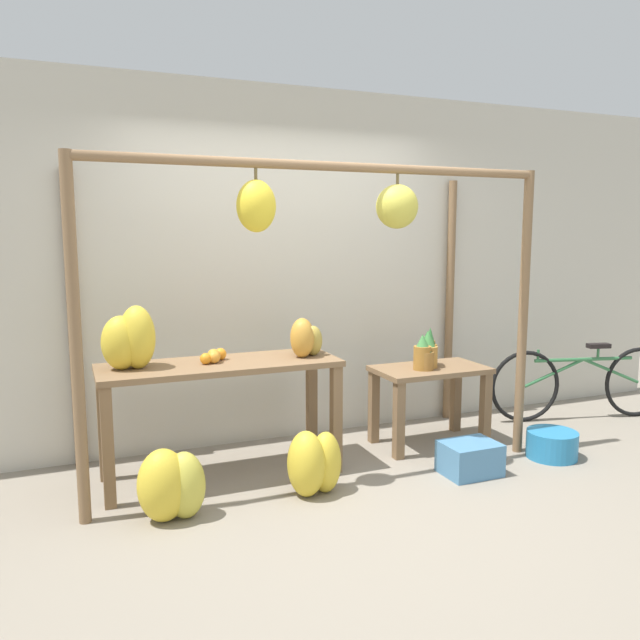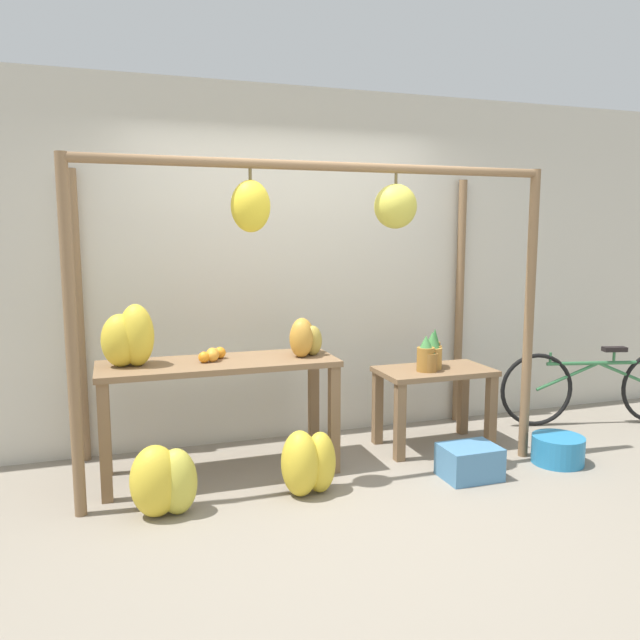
{
  "view_description": "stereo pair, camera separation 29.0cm",
  "coord_description": "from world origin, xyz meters",
  "px_view_note": "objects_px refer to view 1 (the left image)",
  "views": [
    {
      "loc": [
        -1.6,
        -3.29,
        1.68
      ],
      "look_at": [
        0.07,
        0.78,
        1.05
      ],
      "focal_mm": 35.0,
      "sensor_mm": 36.0,
      "label": 1
    },
    {
      "loc": [
        -1.33,
        -3.4,
        1.68
      ],
      "look_at": [
        0.07,
        0.78,
        1.05
      ],
      "focal_mm": 35.0,
      "sensor_mm": 36.0,
      "label": 2
    }
  ],
  "objects_px": {
    "banana_pile_ground_left": "(172,485)",
    "blue_bucket": "(552,444)",
    "papaya_pile": "(305,338)",
    "orange_pile": "(214,356)",
    "pineapple_cluster": "(427,353)",
    "parked_bicycle": "(582,382)",
    "banana_pile_ground_right": "(314,463)",
    "fruit_crate_white": "(470,458)",
    "banana_pile_on_table": "(132,339)"
  },
  "relations": [
    {
      "from": "banana_pile_ground_left",
      "to": "papaya_pile",
      "type": "relative_size",
      "value": 1.16
    },
    {
      "from": "orange_pile",
      "to": "blue_bucket",
      "type": "bearing_deg",
      "value": -14.12
    },
    {
      "from": "orange_pile",
      "to": "blue_bucket",
      "type": "height_order",
      "value": "orange_pile"
    },
    {
      "from": "pineapple_cluster",
      "to": "banana_pile_ground_right",
      "type": "height_order",
      "value": "pineapple_cluster"
    },
    {
      "from": "orange_pile",
      "to": "banana_pile_ground_left",
      "type": "bearing_deg",
      "value": -125.09
    },
    {
      "from": "pineapple_cluster",
      "to": "banana_pile_ground_left",
      "type": "bearing_deg",
      "value": -164.65
    },
    {
      "from": "orange_pile",
      "to": "pineapple_cluster",
      "type": "distance_m",
      "value": 1.68
    },
    {
      "from": "pineapple_cluster",
      "to": "fruit_crate_white",
      "type": "distance_m",
      "value": 0.91
    },
    {
      "from": "banana_pile_ground_left",
      "to": "fruit_crate_white",
      "type": "relative_size",
      "value": 1.14
    },
    {
      "from": "blue_bucket",
      "to": "fruit_crate_white",
      "type": "bearing_deg",
      "value": -177.4
    },
    {
      "from": "parked_bicycle",
      "to": "banana_pile_ground_right",
      "type": "bearing_deg",
      "value": -167.97
    },
    {
      "from": "pineapple_cluster",
      "to": "fruit_crate_white",
      "type": "bearing_deg",
      "value": -93.35
    },
    {
      "from": "banana_pile_ground_left",
      "to": "blue_bucket",
      "type": "xyz_separation_m",
      "value": [
        2.8,
        -0.05,
        -0.11
      ]
    },
    {
      "from": "blue_bucket",
      "to": "papaya_pile",
      "type": "height_order",
      "value": "papaya_pile"
    },
    {
      "from": "pineapple_cluster",
      "to": "fruit_crate_white",
      "type": "xyz_separation_m",
      "value": [
        -0.04,
        -0.65,
        -0.63
      ]
    },
    {
      "from": "banana_pile_ground_left",
      "to": "banana_pile_ground_right",
      "type": "bearing_deg",
      "value": 0.89
    },
    {
      "from": "banana_pile_ground_right",
      "to": "parked_bicycle",
      "type": "relative_size",
      "value": 0.25
    },
    {
      "from": "parked_bicycle",
      "to": "banana_pile_ground_left",
      "type": "bearing_deg",
      "value": -170.61
    },
    {
      "from": "banana_pile_on_table",
      "to": "pineapple_cluster",
      "type": "height_order",
      "value": "banana_pile_on_table"
    },
    {
      "from": "orange_pile",
      "to": "papaya_pile",
      "type": "relative_size",
      "value": 0.54
    },
    {
      "from": "banana_pile_on_table",
      "to": "fruit_crate_white",
      "type": "distance_m",
      "value": 2.43
    },
    {
      "from": "banana_pile_ground_right",
      "to": "fruit_crate_white",
      "type": "distance_m",
      "value": 1.14
    },
    {
      "from": "blue_bucket",
      "to": "parked_bicycle",
      "type": "height_order",
      "value": "parked_bicycle"
    },
    {
      "from": "fruit_crate_white",
      "to": "blue_bucket",
      "type": "distance_m",
      "value": 0.76
    },
    {
      "from": "orange_pile",
      "to": "parked_bicycle",
      "type": "bearing_deg",
      "value": 1.04
    },
    {
      "from": "banana_pile_ground_left",
      "to": "blue_bucket",
      "type": "height_order",
      "value": "banana_pile_ground_left"
    },
    {
      "from": "banana_pile_ground_right",
      "to": "fruit_crate_white",
      "type": "relative_size",
      "value": 1.12
    },
    {
      "from": "orange_pile",
      "to": "pineapple_cluster",
      "type": "relative_size",
      "value": 0.66
    },
    {
      "from": "banana_pile_ground_right",
      "to": "parked_bicycle",
      "type": "height_order",
      "value": "parked_bicycle"
    },
    {
      "from": "banana_pile_on_table",
      "to": "banana_pile_ground_right",
      "type": "distance_m",
      "value": 1.41
    },
    {
      "from": "papaya_pile",
      "to": "parked_bicycle",
      "type": "bearing_deg",
      "value": 1.33
    },
    {
      "from": "banana_pile_ground_left",
      "to": "blue_bucket",
      "type": "relative_size",
      "value": 1.18
    },
    {
      "from": "orange_pile",
      "to": "papaya_pile",
      "type": "height_order",
      "value": "papaya_pile"
    },
    {
      "from": "banana_pile_on_table",
      "to": "fruit_crate_white",
      "type": "bearing_deg",
      "value": -16.9
    },
    {
      "from": "orange_pile",
      "to": "fruit_crate_white",
      "type": "xyz_separation_m",
      "value": [
        1.64,
        -0.64,
        -0.73
      ]
    },
    {
      "from": "pineapple_cluster",
      "to": "papaya_pile",
      "type": "distance_m",
      "value": 1.04
    },
    {
      "from": "banana_pile_ground_right",
      "to": "papaya_pile",
      "type": "relative_size",
      "value": 1.13
    },
    {
      "from": "orange_pile",
      "to": "pineapple_cluster",
      "type": "height_order",
      "value": "pineapple_cluster"
    },
    {
      "from": "banana_pile_ground_left",
      "to": "papaya_pile",
      "type": "xyz_separation_m",
      "value": [
        1.05,
        0.56,
        0.71
      ]
    },
    {
      "from": "fruit_crate_white",
      "to": "papaya_pile",
      "type": "relative_size",
      "value": 1.01
    },
    {
      "from": "banana_pile_ground_left",
      "to": "pineapple_cluster",
      "type": "bearing_deg",
      "value": 15.35
    },
    {
      "from": "blue_bucket",
      "to": "parked_bicycle",
      "type": "distance_m",
      "value": 1.18
    },
    {
      "from": "banana_pile_on_table",
      "to": "parked_bicycle",
      "type": "relative_size",
      "value": 0.24
    },
    {
      "from": "fruit_crate_white",
      "to": "blue_bucket",
      "type": "height_order",
      "value": "fruit_crate_white"
    },
    {
      "from": "orange_pile",
      "to": "banana_pile_ground_left",
      "type": "height_order",
      "value": "orange_pile"
    },
    {
      "from": "pineapple_cluster",
      "to": "banana_pile_ground_left",
      "type": "relative_size",
      "value": 0.71
    },
    {
      "from": "pineapple_cluster",
      "to": "papaya_pile",
      "type": "relative_size",
      "value": 0.82
    },
    {
      "from": "banana_pile_ground_left",
      "to": "fruit_crate_white",
      "type": "distance_m",
      "value": 2.04
    },
    {
      "from": "orange_pile",
      "to": "fruit_crate_white",
      "type": "relative_size",
      "value": 0.53
    },
    {
      "from": "banana_pile_ground_left",
      "to": "fruit_crate_white",
      "type": "xyz_separation_m",
      "value": [
        2.03,
        -0.08,
        -0.1
      ]
    }
  ]
}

